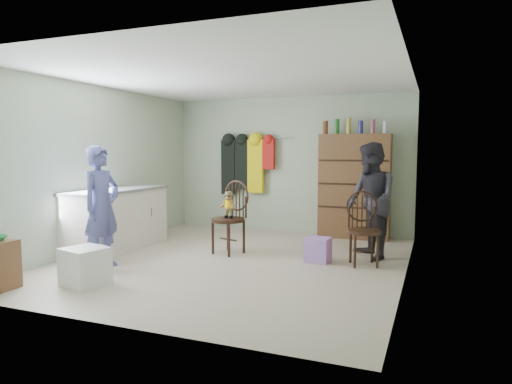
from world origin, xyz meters
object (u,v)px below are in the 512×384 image
at_px(chair_front, 231,212).
at_px(dresser, 354,186).
at_px(chair_far, 363,225).
at_px(counter, 117,219).

bearing_deg(chair_front, dresser, 68.30).
xyz_separation_m(chair_far, dresser, (-0.43, 1.82, 0.38)).
height_order(chair_front, dresser, dresser).
distance_m(chair_front, dresser, 2.41).
relative_size(counter, chair_far, 1.89).
relative_size(chair_front, dresser, 0.52).
distance_m(counter, chair_far, 3.66).
bearing_deg(dresser, counter, -144.31).
height_order(counter, dresser, dresser).
relative_size(counter, dresser, 0.90).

